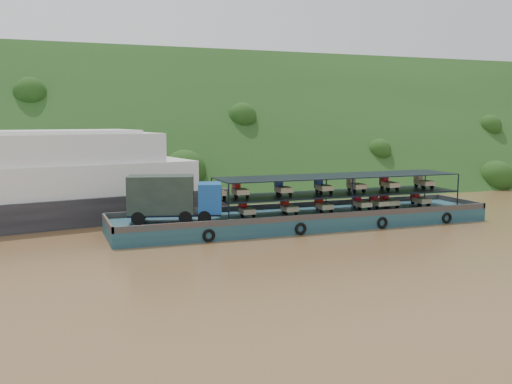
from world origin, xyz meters
name	(u,v)px	position (x,y,z in m)	size (l,w,h in m)	color
ground	(290,232)	(0.00, 0.00, 0.00)	(160.00, 160.00, 0.00)	brown
hillside	(189,186)	(0.00, 36.00, 0.00)	(140.00, 28.00, 28.00)	#193212
cargo_barge	(289,213)	(0.67, 1.78, 1.29)	(35.00, 7.18, 5.09)	#15364A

